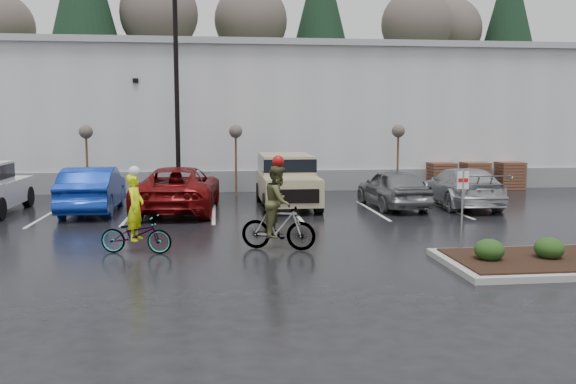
{
  "coord_description": "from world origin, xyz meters",
  "views": [
    {
      "loc": [
        -2.39,
        -14.45,
        3.52
      ],
      "look_at": [
        -0.26,
        3.55,
        1.3
      ],
      "focal_mm": 38.0,
      "sensor_mm": 36.0,
      "label": 1
    }
  ],
  "objects": [
    {
      "name": "sapling_west",
      "position": [
        -8.0,
        13.0,
        2.73
      ],
      "size": [
        0.6,
        0.6,
        3.2
      ],
      "color": "#4F2C1F",
      "rests_on": "ground"
    },
    {
      "name": "car_red",
      "position": [
        -3.82,
        8.66,
        0.85
      ],
      "size": [
        3.22,
        6.28,
        1.7
      ],
      "primitive_type": "imported",
      "rotation": [
        0.0,
        0.0,
        3.07
      ],
      "color": "#68090A",
      "rests_on": "ground"
    },
    {
      "name": "car_grey",
      "position": [
        4.49,
        8.6,
        0.77
      ],
      "size": [
        2.14,
        4.65,
        1.54
      ],
      "primitive_type": "imported",
      "rotation": [
        0.0,
        0.0,
        3.21
      ],
      "color": "slate",
      "rests_on": "ground"
    },
    {
      "name": "pallet_stack_c",
      "position": [
        12.0,
        14.0,
        0.68
      ],
      "size": [
        1.2,
        1.2,
        1.35
      ],
      "primitive_type": "cube",
      "color": "#4F2C1F",
      "rests_on": "ground"
    },
    {
      "name": "shrub_b",
      "position": [
        5.5,
        -1.0,
        0.41
      ],
      "size": [
        0.7,
        0.7,
        0.52
      ],
      "primitive_type": "ellipsoid",
      "color": "#173512",
      "rests_on": "curb_island"
    },
    {
      "name": "fire_lane_sign",
      "position": [
        3.8,
        0.2,
        1.41
      ],
      "size": [
        0.3,
        0.05,
        2.2
      ],
      "color": "gray",
      "rests_on": "ground"
    },
    {
      "name": "cyclist_hivis",
      "position": [
        -4.48,
        1.5,
        0.71
      ],
      "size": [
        1.98,
        1.05,
        2.29
      ],
      "rotation": [
        0.0,
        0.0,
        1.35
      ],
      "color": "#3F3F44",
      "rests_on": "ground"
    },
    {
      "name": "sapling_east",
      "position": [
        6.0,
        13.0,
        2.73
      ],
      "size": [
        0.6,
        0.6,
        3.2
      ],
      "color": "#4F2C1F",
      "rests_on": "ground"
    },
    {
      "name": "shrub_a",
      "position": [
        4.0,
        -1.0,
        0.41
      ],
      "size": [
        0.7,
        0.7,
        0.52
      ],
      "primitive_type": "ellipsoid",
      "color": "#173512",
      "rests_on": "curb_island"
    },
    {
      "name": "pallet_stack_a",
      "position": [
        8.5,
        14.0,
        0.68
      ],
      "size": [
        1.2,
        1.2,
        1.35
      ],
      "primitive_type": "cube",
      "color": "#4F2C1F",
      "rests_on": "ground"
    },
    {
      "name": "car_blue",
      "position": [
        -6.98,
        8.81,
        0.85
      ],
      "size": [
        1.93,
        5.22,
        1.71
      ],
      "primitive_type": "imported",
      "rotation": [
        0.0,
        0.0,
        3.16
      ],
      "color": "#0D2B96",
      "rests_on": "ground"
    },
    {
      "name": "car_far_silver",
      "position": [
        7.3,
        8.63,
        0.77
      ],
      "size": [
        2.47,
        5.43,
        1.54
      ],
      "primitive_type": "imported",
      "rotation": [
        0.0,
        0.0,
        3.08
      ],
      "color": "#B2B6BA",
      "rests_on": "ground"
    },
    {
      "name": "pallet_stack_b",
      "position": [
        10.2,
        14.0,
        0.68
      ],
      "size": [
        1.2,
        1.2,
        1.35
      ],
      "primitive_type": "cube",
      "color": "#4F2C1F",
      "rests_on": "ground"
    },
    {
      "name": "suv_tan",
      "position": [
        0.39,
        9.25,
        1.03
      ],
      "size": [
        2.2,
        5.1,
        2.06
      ],
      "primitive_type": null,
      "color": "tan",
      "rests_on": "ground"
    },
    {
      "name": "ground",
      "position": [
        0.0,
        0.0,
        0.0
      ],
      "size": [
        120.0,
        120.0,
        0.0
      ],
      "primitive_type": "plane",
      "color": "black",
      "rests_on": "ground"
    },
    {
      "name": "warehouse",
      "position": [
        0.0,
        21.99,
        3.65
      ],
      "size": [
        60.5,
        15.5,
        7.2
      ],
      "color": "#BBBEC0",
      "rests_on": "ground"
    },
    {
      "name": "cyclist_olive",
      "position": [
        -0.76,
        1.5,
        0.91
      ],
      "size": [
        2.03,
        1.18,
        2.53
      ],
      "rotation": [
        0.0,
        0.0,
        1.24
      ],
      "color": "#3F3F44",
      "rests_on": "ground"
    },
    {
      "name": "wooded_ridge",
      "position": [
        0.0,
        45.0,
        3.0
      ],
      "size": [
        80.0,
        25.0,
        6.0
      ],
      "primitive_type": "cube",
      "color": "#213616",
      "rests_on": "ground"
    },
    {
      "name": "lamppost",
      "position": [
        -4.0,
        12.0,
        5.69
      ],
      "size": [
        0.5,
        1.0,
        9.22
      ],
      "color": "black",
      "rests_on": "ground"
    },
    {
      "name": "sapling_mid",
      "position": [
        -1.5,
        13.0,
        2.73
      ],
      "size": [
        0.6,
        0.6,
        3.2
      ],
      "color": "#4F2C1F",
      "rests_on": "ground"
    }
  ]
}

